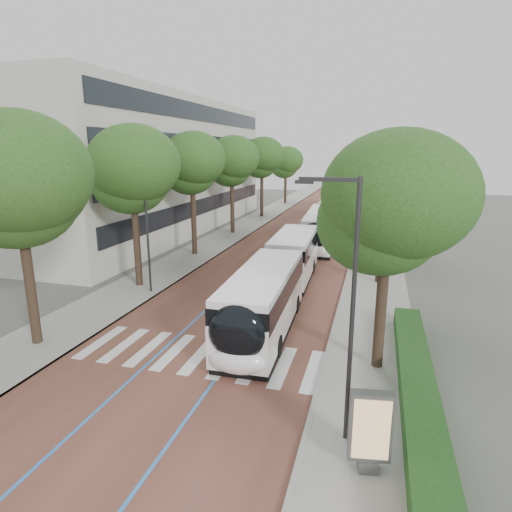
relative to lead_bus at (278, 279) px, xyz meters
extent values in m
plane|color=#51544C|center=(-2.15, -7.90, -1.63)|extent=(160.00, 160.00, 0.00)
cube|color=brown|center=(-2.15, 32.10, -1.62)|extent=(11.00, 140.00, 0.02)
cube|color=gray|center=(-9.65, 32.10, -1.57)|extent=(4.00, 140.00, 0.12)
cube|color=gray|center=(5.35, 32.10, -1.57)|extent=(4.00, 140.00, 0.12)
cube|color=gray|center=(-7.75, 32.10, -1.57)|extent=(0.20, 140.00, 0.14)
cube|color=gray|center=(3.45, 32.10, -1.57)|extent=(0.20, 140.00, 0.14)
cube|color=silver|center=(-6.95, -6.90, -1.60)|extent=(0.55, 3.60, 0.01)
cube|color=silver|center=(-5.70, -6.90, -1.60)|extent=(0.55, 3.60, 0.01)
cube|color=silver|center=(-4.45, -6.90, -1.60)|extent=(0.55, 3.60, 0.01)
cube|color=silver|center=(-3.20, -6.90, -1.60)|extent=(0.55, 3.60, 0.01)
cube|color=silver|center=(-1.95, -6.90, -1.60)|extent=(0.55, 3.60, 0.01)
cube|color=silver|center=(-0.70, -6.90, -1.60)|extent=(0.55, 3.60, 0.01)
cube|color=silver|center=(0.55, -6.90, -1.60)|extent=(0.55, 3.60, 0.01)
cube|color=silver|center=(1.80, -6.90, -1.60)|extent=(0.55, 3.60, 0.01)
cube|color=silver|center=(3.05, -6.90, -1.60)|extent=(0.55, 3.60, 0.01)
cube|color=blue|center=(-3.75, 32.10, -1.60)|extent=(0.12, 126.00, 0.01)
cube|color=blue|center=(-0.55, 32.10, -1.60)|extent=(0.12, 126.00, 0.01)
cube|color=#BAB8AD|center=(-21.65, 20.10, 5.37)|extent=(18.00, 40.00, 14.00)
cube|color=black|center=(-12.60, 20.10, 1.37)|extent=(0.12, 38.00, 1.60)
cube|color=black|center=(-12.60, 20.10, 4.57)|extent=(0.12, 38.00, 1.60)
cube|color=black|center=(-12.60, 20.10, 7.77)|extent=(0.12, 38.00, 1.60)
cube|color=black|center=(-12.60, 20.10, 10.77)|extent=(0.12, 38.00, 1.60)
cube|color=#173B14|center=(6.95, -7.90, -1.11)|extent=(1.20, 14.00, 0.80)
cylinder|color=#2B2B2D|center=(4.65, -10.90, 2.49)|extent=(0.14, 0.14, 8.00)
cube|color=#2B2B2D|center=(3.85, -10.90, 6.39)|extent=(1.70, 0.12, 0.12)
cube|color=#2B2B2D|center=(3.15, -10.90, 6.31)|extent=(0.50, 0.20, 0.10)
cylinder|color=#2B2B2D|center=(4.65, 14.10, 2.49)|extent=(0.14, 0.14, 8.00)
cube|color=#2B2B2D|center=(3.85, 14.10, 6.39)|extent=(1.70, 0.12, 0.12)
cube|color=#2B2B2D|center=(3.15, 14.10, 6.31)|extent=(0.50, 0.20, 0.10)
cylinder|color=#2B2B2D|center=(-8.25, 0.10, 2.49)|extent=(0.14, 0.14, 8.00)
cylinder|color=black|center=(-9.65, -7.90, 0.95)|extent=(0.44, 0.44, 5.15)
ellipsoid|color=#224416|center=(-9.65, -7.90, 5.63)|extent=(6.12, 6.12, 5.20)
cylinder|color=black|center=(-9.65, 1.10, 0.98)|extent=(0.44, 0.44, 5.22)
ellipsoid|color=#224416|center=(-9.65, 1.10, 5.72)|extent=(5.69, 5.69, 4.84)
cylinder|color=black|center=(-9.65, 10.10, 1.03)|extent=(0.44, 0.44, 5.31)
ellipsoid|color=#224416|center=(-9.65, 10.10, 5.85)|extent=(5.17, 5.17, 4.40)
cylinder|color=black|center=(-9.65, 20.10, 0.99)|extent=(0.44, 0.44, 5.24)
ellipsoid|color=#224416|center=(-9.65, 20.10, 5.75)|extent=(5.30, 5.30, 4.51)
cylinder|color=black|center=(-9.65, 32.10, 1.04)|extent=(0.44, 0.44, 5.35)
ellipsoid|color=#224416|center=(-9.65, 32.10, 5.90)|extent=(5.36, 5.36, 4.56)
cylinder|color=black|center=(-9.65, 47.10, 0.69)|extent=(0.44, 0.44, 4.64)
ellipsoid|color=#224416|center=(-9.65, 47.10, 4.90)|extent=(5.17, 5.17, 4.40)
cylinder|color=black|center=(5.55, -5.90, 0.71)|extent=(0.44, 0.44, 4.67)
ellipsoid|color=#224416|center=(5.55, -5.90, 4.95)|extent=(5.72, 5.72, 4.86)
cylinder|color=black|center=(5.55, 6.10, 0.63)|extent=(0.44, 0.44, 4.52)
ellipsoid|color=#224416|center=(5.55, 6.10, 4.74)|extent=(5.22, 5.22, 4.44)
cylinder|color=black|center=(5.55, 20.10, 0.73)|extent=(0.44, 0.44, 4.71)
ellipsoid|color=#224416|center=(5.55, 20.10, 5.00)|extent=(5.55, 5.55, 4.72)
cylinder|color=black|center=(5.55, 36.10, 0.46)|extent=(0.44, 0.44, 4.18)
ellipsoid|color=#224416|center=(5.55, 36.10, 4.27)|extent=(5.79, 5.79, 4.92)
cylinder|color=black|center=(-0.05, 1.30, 0.15)|extent=(2.33, 0.98, 2.30)
cube|color=white|center=(0.14, -3.83, -0.37)|extent=(2.84, 9.44, 1.82)
cube|color=black|center=(0.14, -3.83, 0.77)|extent=(2.87, 9.26, 0.97)
cube|color=white|center=(0.14, -3.83, 1.42)|extent=(2.78, 9.26, 0.31)
cube|color=black|center=(0.14, -3.83, -1.45)|extent=(2.77, 9.07, 0.35)
cube|color=white|center=(-0.20, 5.62, -0.37)|extent=(2.78, 7.83, 1.82)
cube|color=black|center=(-0.20, 5.62, 0.77)|extent=(2.81, 7.67, 0.97)
cube|color=white|center=(-0.20, 5.62, 1.42)|extent=(2.72, 7.67, 0.31)
cube|color=black|center=(-0.20, 5.62, -1.45)|extent=(2.72, 7.51, 0.35)
ellipsoid|color=black|center=(0.30, -8.35, 0.38)|extent=(2.39, 1.18, 2.28)
ellipsoid|color=white|center=(0.31, -8.40, -0.76)|extent=(2.38, 1.08, 1.14)
cylinder|color=black|center=(-0.91, -6.15, -1.13)|extent=(0.34, 1.01, 1.00)
cylinder|color=black|center=(1.35, -6.07, -1.13)|extent=(0.34, 1.01, 1.00)
cylinder|color=black|center=(-1.39, 7.24, -1.13)|extent=(0.34, 1.01, 1.00)
cylinder|color=black|center=(0.86, 7.33, -1.13)|extent=(0.34, 1.01, 1.00)
cylinder|color=black|center=(-1.10, -0.79, -1.13)|extent=(0.34, 1.01, 1.00)
cylinder|color=black|center=(1.16, -0.71, -1.13)|extent=(0.34, 1.01, 1.00)
cube|color=white|center=(0.17, 16.92, -0.37)|extent=(3.18, 12.12, 1.82)
cube|color=black|center=(0.17, 16.92, 0.77)|extent=(3.20, 11.89, 0.97)
cube|color=white|center=(0.17, 16.92, 1.42)|extent=(3.12, 11.88, 0.31)
cube|color=black|center=(0.17, 16.92, -1.45)|extent=(3.10, 11.64, 0.35)
ellipsoid|color=black|center=(0.51, 11.08, 0.38)|extent=(2.41, 1.23, 2.28)
ellipsoid|color=white|center=(0.51, 11.03, -0.76)|extent=(2.40, 1.13, 1.14)
cylinder|color=black|center=(-0.75, 13.26, -1.13)|extent=(0.36, 1.02, 1.00)
cylinder|color=black|center=(1.51, 13.39, -1.13)|extent=(0.36, 1.02, 1.00)
cylinder|color=black|center=(-1.17, 20.65, -1.13)|extent=(0.36, 1.02, 1.00)
cylinder|color=black|center=(1.08, 20.78, -1.13)|extent=(0.36, 1.02, 1.00)
cube|color=white|center=(0.29, 29.27, -0.37)|extent=(2.73, 12.05, 1.82)
cube|color=black|center=(0.29, 29.27, 0.77)|extent=(2.77, 11.81, 0.97)
cube|color=white|center=(0.29, 29.27, 1.42)|extent=(2.68, 11.81, 0.31)
cube|color=black|center=(0.29, 29.27, -1.45)|extent=(2.67, 11.57, 0.35)
ellipsoid|color=black|center=(0.17, 23.42, 0.38)|extent=(2.37, 1.15, 2.28)
ellipsoid|color=white|center=(0.17, 23.37, -0.76)|extent=(2.37, 1.05, 1.14)
cylinder|color=black|center=(-0.91, 25.69, -1.13)|extent=(0.32, 1.01, 1.00)
cylinder|color=black|center=(1.35, 25.65, -1.13)|extent=(0.32, 1.01, 1.00)
cylinder|color=black|center=(-0.77, 33.09, -1.13)|extent=(0.32, 1.01, 1.00)
cylinder|color=black|center=(1.49, 33.05, -1.13)|extent=(0.32, 1.01, 1.00)
cube|color=white|center=(0.61, 41.78, -0.37)|extent=(2.66, 12.03, 1.82)
cube|color=black|center=(0.61, 41.78, 0.77)|extent=(2.69, 11.79, 0.97)
cube|color=white|center=(0.61, 41.78, 1.42)|extent=(2.60, 11.79, 0.31)
cube|color=black|center=(0.61, 41.78, -1.45)|extent=(2.60, 11.55, 0.35)
ellipsoid|color=black|center=(0.54, 35.93, 0.38)|extent=(2.36, 1.13, 2.28)
ellipsoid|color=white|center=(0.53, 35.88, -0.76)|extent=(2.36, 1.03, 1.14)
cylinder|color=black|center=(-0.56, 38.19, -1.13)|extent=(0.31, 1.00, 1.00)
cylinder|color=black|center=(1.70, 38.16, -1.13)|extent=(0.31, 1.00, 1.00)
cylinder|color=black|center=(-0.47, 45.59, -1.13)|extent=(0.31, 1.00, 1.00)
cylinder|color=black|center=(1.79, 45.56, -1.13)|extent=(0.31, 1.00, 1.00)
cube|color=#59595B|center=(5.35, -12.14, -1.33)|extent=(0.60, 0.53, 0.36)
cube|color=#59595B|center=(5.35, -12.14, -0.12)|extent=(1.20, 0.50, 2.06)
cube|color=tan|center=(5.38, -12.31, -0.12)|extent=(0.98, 0.18, 1.80)
camera|label=1|loc=(5.13, -22.74, 7.19)|focal=30.00mm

